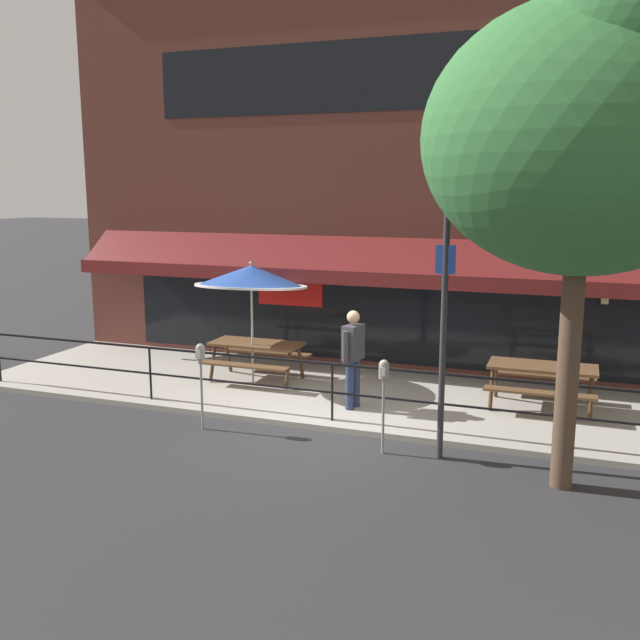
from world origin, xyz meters
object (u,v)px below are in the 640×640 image
Objects in this scene: picnic_table_centre at (542,374)px; street_sign_pole at (444,318)px; parking_meter_near at (201,360)px; parking_meter_far at (384,378)px; pedestrian_walking at (353,354)px; picnic_table_left at (257,350)px; street_tree_curbside at (595,119)px; patio_umbrella_left at (251,277)px.

street_sign_pole is at bearing -115.73° from picnic_table_centre.
parking_meter_far is (3.02, -0.03, 0.00)m from parking_meter_near.
pedestrian_walking is 1.91m from parking_meter_far.
street_sign_pole is (-1.25, -2.60, 1.36)m from picnic_table_centre.
parking_meter_far is (3.29, -2.67, 0.44)m from picnic_table_left.
picnic_table_centre is 5.78m from parking_meter_near.
street_tree_curbside is (3.60, -2.04, 3.61)m from pedestrian_walking.
parking_meter_near is at bearing -84.29° from picnic_table_left.
parking_meter_far is 0.35× the size of street_sign_pole.
patio_umbrella_left reaches higher than parking_meter_far.
picnic_table_left is 5.02m from street_sign_pole.
parking_meter_near is 3.02m from parking_meter_far.
street_sign_pole reaches higher than parking_meter_far.
patio_umbrella_left is at bearing 142.88° from parking_meter_far.
street_sign_pole reaches higher than picnic_table_left.
street_tree_curbside reaches higher than picnic_table_left.
parking_meter_near reaches higher than picnic_table_left.
picnic_table_centre is 1.27× the size of parking_meter_near.
patio_umbrella_left is 1.68× the size of parking_meter_far.
street_tree_curbside reaches higher than picnic_table_centre.
street_sign_pole is (1.80, -1.52, 1.00)m from pedestrian_walking.
patio_umbrella_left reaches higher than picnic_table_left.
street_tree_curbside is at bearing -80.11° from picnic_table_centre.
parking_meter_near is (0.26, -2.46, -1.03)m from patio_umbrella_left.
pedestrian_walking is (2.30, -1.03, 0.35)m from picnic_table_left.
picnic_table_centre is (5.36, 0.05, 0.00)m from picnic_table_left.
picnic_table_left is 1.27× the size of parking_meter_far.
parking_meter_far is at bearing -171.50° from street_sign_pole.
street_tree_curbside reaches higher than patio_umbrella_left.
street_tree_curbside reaches higher than parking_meter_far.
street_tree_curbside is at bearing -4.35° from parking_meter_near.
street_sign_pole reaches higher than picnic_table_centre.
parking_meter_near is at bearing -83.88° from patio_umbrella_left.
pedestrian_walking is 0.26× the size of street_tree_curbside.
picnic_table_centre is 0.75× the size of patio_umbrella_left.
pedestrian_walking is 1.20× the size of parking_meter_near.
picnic_table_centre is 1.05× the size of pedestrian_walking.
picnic_table_centre is 1.27× the size of parking_meter_far.
parking_meter_far reaches higher than picnic_table_centre.
parking_meter_near is 1.00× the size of parking_meter_far.
picnic_table_centre is at bearing 0.57° from picnic_table_left.
street_tree_curbside reaches higher than pedestrian_walking.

